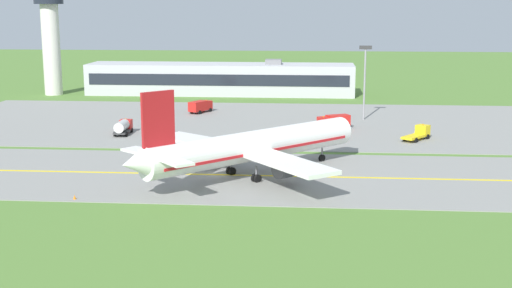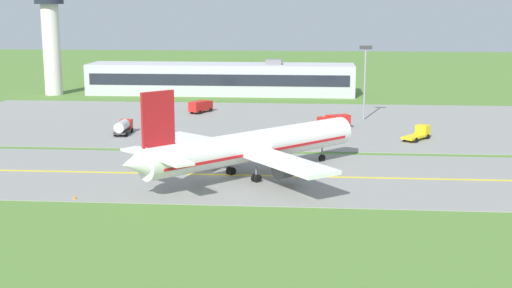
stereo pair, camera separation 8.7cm
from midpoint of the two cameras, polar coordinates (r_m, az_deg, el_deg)
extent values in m
plane|color=#517A33|center=(92.29, -3.41, -2.62)|extent=(500.00, 500.00, 0.00)
cube|color=gray|center=(92.28, -3.41, -2.59)|extent=(240.00, 28.00, 0.10)
cube|color=gray|center=(132.53, 3.41, 1.76)|extent=(140.00, 52.00, 0.10)
cube|color=yellow|center=(92.27, -3.41, -2.56)|extent=(220.00, 0.60, 0.01)
cylinder|color=white|center=(90.74, -0.13, -0.13)|extent=(26.62, 27.12, 4.00)
cone|color=white|center=(103.35, 7.52, 1.22)|extent=(4.54, 4.52, 3.80)
cone|color=white|center=(80.11, -10.13, -1.60)|extent=(4.67, 4.66, 3.40)
cube|color=red|center=(90.84, -0.13, -0.44)|extent=(24.77, 25.23, 0.36)
cube|color=#1E232D|center=(101.61, 6.71, 1.46)|extent=(3.69, 3.66, 0.70)
cube|color=white|center=(95.99, -4.45, 0.18)|extent=(14.93, 12.75, 0.50)
cylinder|color=#47474C|center=(95.91, -2.76, -0.66)|extent=(4.02, 4.04, 2.30)
cylinder|color=black|center=(96.89, -2.02, -0.53)|extent=(1.68, 1.65, 2.10)
cube|color=white|center=(83.25, 2.56, -1.56)|extent=(12.97, 14.81, 0.50)
cylinder|color=#47474C|center=(86.33, 2.60, -2.04)|extent=(4.02, 4.04, 2.30)
cylinder|color=black|center=(87.41, 3.36, -1.88)|extent=(1.68, 1.65, 2.10)
cube|color=red|center=(80.92, -8.19, 2.10)|extent=(3.36, 3.43, 6.50)
cube|color=white|center=(84.31, -9.40, -0.64)|extent=(6.20, 5.60, 0.30)
cube|color=white|center=(79.04, -6.96, -1.39)|extent=(5.68, 6.15, 0.30)
cylinder|color=slate|center=(100.13, 5.50, -0.72)|extent=(0.24, 0.24, 1.65)
cylinder|color=black|center=(100.31, 5.49, -1.18)|extent=(1.02, 1.03, 1.10)
cylinder|color=slate|center=(92.05, -2.13, -1.77)|extent=(0.24, 0.24, 1.65)
cylinder|color=black|center=(92.45, -2.23, -2.24)|extent=(1.02, 1.03, 1.10)
cylinder|color=black|center=(92.03, -2.02, -2.30)|extent=(1.02, 1.03, 1.10)
cylinder|color=slate|center=(88.17, -0.01, -2.36)|extent=(0.24, 0.24, 1.65)
cylinder|color=black|center=(88.58, -0.12, -2.85)|extent=(1.02, 1.03, 1.10)
cylinder|color=black|center=(88.17, 0.11, -2.91)|extent=(1.02, 1.03, 1.10)
cube|color=red|center=(125.51, 5.62, 1.84)|extent=(2.51, 2.60, 1.80)
cube|color=#1E232D|center=(125.11, 5.32, 1.96)|extent=(0.94, 1.70, 0.81)
cube|color=red|center=(126.90, 6.83, 1.97)|extent=(4.70, 3.77, 2.00)
cylinder|color=orange|center=(125.35, 5.63, 2.29)|extent=(0.20, 0.20, 0.18)
cylinder|color=black|center=(124.82, 5.83, 1.29)|extent=(0.94, 0.67, 0.90)
cylinder|color=black|center=(126.56, 5.40, 1.45)|extent=(0.94, 0.67, 0.90)
cylinder|color=black|center=(126.60, 7.38, 1.40)|extent=(0.94, 0.67, 0.90)
cylinder|color=black|center=(128.41, 6.92, 1.56)|extent=(0.94, 0.67, 0.90)
cube|color=red|center=(124.38, -10.80, 1.60)|extent=(2.03, 1.83, 1.80)
cube|color=#1E232D|center=(125.06, -10.72, 1.81)|extent=(1.84, 0.15, 0.81)
cylinder|color=silver|center=(121.48, -11.15, 1.47)|extent=(1.86, 4.23, 1.80)
cube|color=#383838|center=(121.67, -11.14, 1.00)|extent=(2.16, 4.23, 0.24)
cylinder|color=orange|center=(124.22, -10.82, 2.06)|extent=(0.20, 0.20, 0.18)
cylinder|color=black|center=(124.82, -11.23, 1.13)|extent=(0.31, 0.90, 0.90)
cylinder|color=black|center=(124.32, -10.34, 1.12)|extent=(0.31, 0.90, 0.90)
cylinder|color=black|center=(121.19, -11.71, 0.80)|extent=(0.31, 0.90, 0.90)
cylinder|color=black|center=(120.65, -10.75, 0.79)|extent=(0.31, 0.90, 0.90)
cube|color=yellow|center=(120.14, 13.70, 1.13)|extent=(2.68, 2.64, 1.80)
cube|color=#1E232D|center=(120.75, 13.88, 1.32)|extent=(1.54, 1.21, 0.81)
cube|color=yellow|center=(117.49, 12.94, 0.58)|extent=(4.45, 4.94, 0.40)
cylinder|color=orange|center=(119.97, 13.72, 1.60)|extent=(0.20, 0.20, 0.18)
cylinder|color=black|center=(120.79, 13.26, 0.70)|extent=(0.78, 0.90, 0.90)
cylinder|color=black|center=(119.87, 14.09, 0.57)|extent=(0.78, 0.90, 0.90)
cylinder|color=black|center=(117.26, 12.27, 0.42)|extent=(0.78, 0.90, 0.90)
cylinder|color=black|center=(116.27, 13.17, 0.28)|extent=(0.78, 0.90, 0.90)
cube|color=red|center=(146.59, -4.17, 3.27)|extent=(2.61, 2.52, 1.80)
cube|color=#1E232D|center=(147.15, -4.00, 3.43)|extent=(1.69, 0.96, 0.81)
cube|color=red|center=(144.20, -4.88, 3.16)|extent=(3.81, 4.69, 2.00)
cylinder|color=orange|center=(146.45, -4.18, 3.66)|extent=(0.20, 0.20, 0.18)
cylinder|color=black|center=(147.33, -4.48, 2.90)|extent=(0.68, 0.94, 0.90)
cylinder|color=black|center=(146.16, -3.85, 2.84)|extent=(0.68, 0.94, 0.90)
cylinder|color=black|center=(144.34, -5.40, 2.70)|extent=(0.68, 0.94, 0.90)
cylinder|color=black|center=(143.08, -4.74, 2.63)|extent=(0.68, 0.94, 0.90)
cube|color=#B2B2B7|center=(175.19, -2.98, 5.43)|extent=(67.45, 11.93, 7.75)
cube|color=#1E232D|center=(169.22, -3.25, 5.34)|extent=(64.75, 0.10, 2.79)
cube|color=slate|center=(173.49, 1.45, 6.87)|extent=(4.00, 4.00, 1.20)
cylinder|color=silver|center=(180.89, -16.70, 7.52)|extent=(4.40, 4.40, 22.64)
cylinder|color=gray|center=(136.49, 9.01, 4.87)|extent=(0.36, 0.36, 14.00)
cube|color=#333333|center=(135.84, 9.11, 7.95)|extent=(2.40, 0.50, 0.70)
cone|color=orange|center=(83.45, -14.91, -4.33)|extent=(0.44, 0.44, 0.60)
camera|label=1|loc=(0.04, -90.03, -0.01)|focal=47.99mm
camera|label=2|loc=(0.04, 89.97, 0.01)|focal=47.99mm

